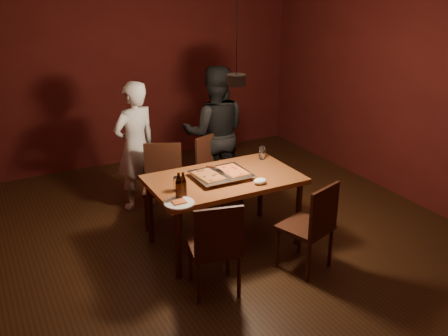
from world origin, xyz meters
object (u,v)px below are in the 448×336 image
diner_dark (215,133)px  pendant_lamp (236,79)px  chair_far_left (163,177)px  dining_table (224,184)px  plate_slice (179,203)px  chair_near_left (216,241)px  beer_bottle_b (183,185)px  pizza_tray (221,176)px  chair_near_right (313,220)px  beer_bottle_a (179,186)px  chair_far_right (215,166)px  diner_white (135,146)px

diner_dark → pendant_lamp: (-0.41, -1.26, 0.93)m
chair_far_left → pendant_lamp: size_ratio=0.51×
dining_table → plate_slice: size_ratio=5.52×
chair_near_left → beer_bottle_b: bearing=110.0°
pizza_tray → beer_bottle_b: (-0.51, -0.24, 0.09)m
chair_near_left → plate_slice: chair_near_left is taller
chair_near_right → pizza_tray: 1.02m
beer_bottle_a → beer_bottle_b: 0.06m
dining_table → plate_slice: 0.74m
chair_far_right → beer_bottle_b: 1.40m
plate_slice → pendant_lamp: bearing=18.2°
chair_near_left → plate_slice: size_ratio=1.86×
chair_near_left → diner_white: size_ratio=0.33×
chair_near_right → diner_dark: 1.99m
chair_far_left → chair_near_left: same height
chair_far_right → pendant_lamp: 1.58m
dining_table → chair_near_left: size_ratio=2.97×
chair_far_left → pizza_tray: 0.89m
chair_far_left → plate_slice: (-0.28, -1.16, 0.22)m
dining_table → pendant_lamp: pendant_lamp is taller
beer_bottle_a → diner_white: size_ratio=0.16×
beer_bottle_a → beer_bottle_b: bearing=26.4°
diner_white → diner_dark: bearing=153.8°
plate_slice → pendant_lamp: pendant_lamp is taller
plate_slice → diner_dark: 1.86m
chair_near_right → pendant_lamp: (-0.44, 0.70, 1.22)m
diner_dark → diner_white: bearing=14.8°
beer_bottle_b → diner_dark: diner_dark is taller
pizza_tray → plate_slice: pizza_tray is taller
chair_far_right → chair_near_left: size_ratio=1.08×
dining_table → chair_near_right: size_ratio=2.83×
diner_dark → chair_far_left: bearing=45.8°
beer_bottle_a → diner_dark: size_ratio=0.15×
chair_near_left → beer_bottle_a: beer_bottle_a is taller
chair_near_left → diner_dark: 2.14m
pizza_tray → beer_bottle_b: beer_bottle_b is taller
chair_far_right → diner_dark: bearing=-138.0°
dining_table → beer_bottle_b: bearing=-156.5°
chair_near_left → beer_bottle_b: size_ratio=2.14×
beer_bottle_a → diner_dark: bearing=52.6°
chair_near_left → chair_near_right: (0.97, -0.07, 0.00)m
chair_near_left → pizza_tray: size_ratio=0.92×
chair_far_left → chair_near_left: 1.56m
chair_far_left → chair_near_right: (0.85, -1.63, 0.00)m
pizza_tray → chair_near_right: bearing=-56.3°
chair_near_left → diner_white: bearing=103.7°
chair_near_left → pendant_lamp: pendant_lamp is taller
beer_bottle_b → plate_slice: (-0.10, -0.13, -0.11)m
chair_far_left → diner_dark: bearing=-133.3°
chair_near_right → plate_slice: bearing=139.0°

